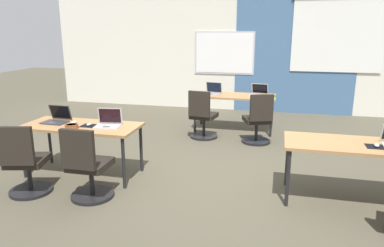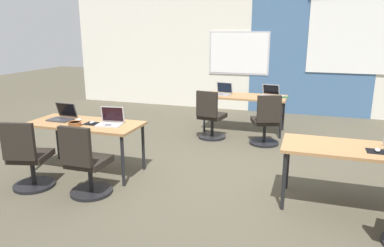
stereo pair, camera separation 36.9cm
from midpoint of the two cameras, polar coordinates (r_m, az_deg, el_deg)
name	(u,v)px [view 2 (the right image)]	position (r m, az deg, el deg)	size (l,w,h in m)	color
ground_plane	(216,170)	(5.29, 5.84, -7.40)	(24.00, 24.00, 0.00)	#4C4738
back_wall_assembly	(262,54)	(9.07, 12.28, 10.75)	(10.00, 0.27, 2.80)	silver
desk_near_left	(85,127)	(5.21, -14.64, -0.53)	(1.60, 0.70, 0.72)	#A37547
desk_near_right	(356,153)	(4.46, 26.80, -4.21)	(1.60, 0.70, 0.72)	#A37547
desk_far_center	(245,99)	(7.20, 9.83, 3.89)	(1.60, 0.70, 0.72)	#A37547
laptop_near_left_inner	(111,121)	(5.00, -10.74, 0.38)	(0.37, 0.31, 0.24)	#B7B7BC
mousepad_near_left_inner	(92,124)	(5.10, -13.54, -0.04)	(0.22, 0.19, 0.00)	black
mouse_near_left_inner	(92,122)	(5.10, -13.55, 0.17)	(0.06, 0.10, 0.03)	#B2B2B7
chair_near_left_inner	(86,167)	(4.50, -14.19, -6.71)	(0.52, 0.54, 0.92)	black
laptop_near_left_end	(63,116)	(5.45, -18.05, 1.09)	(0.34, 0.31, 0.23)	#333338
mouse_near_left_end	(79,120)	(5.31, -15.68, 0.55)	(0.06, 0.10, 0.03)	silver
chair_near_left_end	(29,161)	(4.91, -22.55, -5.57)	(0.54, 0.59, 0.92)	black
mousepad_near_right_end	(377,152)	(4.41, 29.50, -3.92)	(0.22, 0.19, 0.00)	black
mouse_near_right_end	(378,150)	(4.40, 29.53, -3.69)	(0.07, 0.11, 0.03)	#B2B2B7
laptop_far_left	(223,92)	(7.27, 6.37, 5.00)	(0.37, 0.33, 0.23)	#9E9EA3
chair_far_left	(211,119)	(6.67, 4.57, 0.70)	(0.52, 0.57, 0.92)	black
laptop_far_right	(269,94)	(7.20, 13.64, 4.56)	(0.37, 0.36, 0.22)	#B7B7BC
mousepad_far_right	(283,97)	(7.19, 15.61, 4.04)	(0.22, 0.19, 0.00)	#23512D
mouse_far_right	(283,96)	(7.18, 15.62, 4.19)	(0.08, 0.11, 0.03)	#B2B2B7
chair_far_right	(266,124)	(6.44, 13.24, -0.16)	(0.56, 0.61, 0.92)	black
snack_bowl	(75,124)	(5.03, -16.12, -0.03)	(0.18, 0.18, 0.06)	brown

